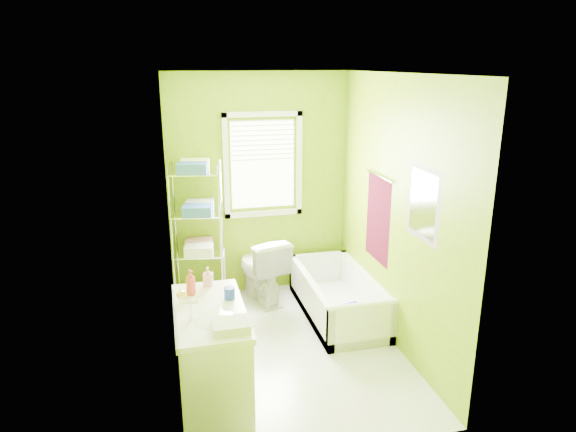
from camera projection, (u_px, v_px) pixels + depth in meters
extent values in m
plane|color=silver|center=(288.00, 348.00, 5.02)|extent=(2.90, 2.90, 0.00)
cube|color=#6A8C06|center=(259.00, 186.00, 6.00)|extent=(2.10, 0.04, 2.60)
cube|color=#6A8C06|center=(341.00, 287.00, 3.30)|extent=(2.10, 0.04, 2.60)
cube|color=#6A8C06|center=(170.00, 230.00, 4.41)|extent=(0.04, 2.90, 2.60)
cube|color=#6A8C06|center=(395.00, 214.00, 4.89)|extent=(0.04, 2.90, 2.60)
cube|color=white|center=(288.00, 73.00, 4.28)|extent=(2.10, 2.90, 0.04)
cube|color=white|center=(263.00, 165.00, 5.93)|extent=(0.74, 0.01, 1.01)
cube|color=white|center=(264.00, 213.00, 6.08)|extent=(0.92, 0.05, 0.06)
cube|color=white|center=(262.00, 114.00, 5.74)|extent=(0.92, 0.05, 0.06)
cube|color=white|center=(226.00, 167.00, 5.81)|extent=(0.06, 0.05, 1.22)
cube|color=white|center=(299.00, 163.00, 6.01)|extent=(0.06, 0.05, 1.22)
cube|color=white|center=(263.00, 140.00, 5.82)|extent=(0.72, 0.02, 0.50)
cube|color=white|center=(177.00, 315.00, 3.57)|extent=(0.02, 0.80, 2.00)
sphere|color=gold|center=(181.00, 294.00, 3.89)|extent=(0.07, 0.07, 0.07)
cube|color=#430718|center=(378.00, 219.00, 5.25)|extent=(0.02, 0.58, 0.90)
cylinder|color=silver|center=(379.00, 176.00, 5.12)|extent=(0.02, 0.62, 0.02)
cube|color=#CC5972|center=(424.00, 204.00, 4.30)|extent=(0.02, 0.54, 0.64)
cube|color=white|center=(423.00, 204.00, 4.30)|extent=(0.01, 0.44, 0.54)
cube|color=white|center=(337.00, 310.00, 5.68)|extent=(0.71, 1.52, 0.10)
cube|color=white|center=(310.00, 299.00, 5.56)|extent=(0.07, 1.52, 0.46)
cube|color=white|center=(365.00, 293.00, 5.71)|extent=(0.07, 1.52, 0.46)
cube|color=white|center=(362.00, 327.00, 4.96)|extent=(0.71, 0.07, 0.46)
cube|color=white|center=(318.00, 271.00, 6.31)|extent=(0.71, 0.07, 0.46)
cylinder|color=white|center=(363.00, 306.00, 4.89)|extent=(0.71, 0.07, 0.07)
cylinder|color=blue|center=(354.00, 326.00, 5.19)|extent=(0.31, 0.31, 0.05)
cylinder|color=yellow|center=(354.00, 322.00, 5.17)|extent=(0.29, 0.29, 0.04)
cube|color=blue|center=(347.00, 312.00, 5.26)|extent=(0.22, 0.09, 0.20)
imported|color=white|center=(261.00, 268.00, 5.94)|extent=(0.63, 0.86, 0.79)
cube|color=silver|center=(212.00, 357.00, 4.18)|extent=(0.53, 1.05, 0.77)
cube|color=silver|center=(210.00, 312.00, 4.06)|extent=(0.56, 1.08, 0.05)
ellipsoid|color=white|center=(214.00, 321.00, 3.93)|extent=(0.36, 0.47, 0.13)
cylinder|color=silver|center=(190.00, 311.00, 3.86)|extent=(0.03, 0.03, 0.16)
cylinder|color=silver|center=(190.00, 303.00, 3.84)|extent=(0.12, 0.02, 0.02)
imported|color=#CE3C48|center=(191.00, 282.00, 4.28)|extent=(0.11, 0.11, 0.22)
imported|color=pink|center=(208.00, 276.00, 4.46)|extent=(0.10, 0.10, 0.17)
cylinder|color=#1B30B5|center=(229.00, 293.00, 4.22)|extent=(0.09, 0.09, 0.10)
cube|color=silver|center=(231.00, 326.00, 3.73)|extent=(0.27, 0.21, 0.07)
cylinder|color=silver|center=(172.00, 241.00, 5.55)|extent=(0.02, 0.02, 1.65)
cylinder|color=silver|center=(176.00, 232.00, 5.86)|extent=(0.02, 0.02, 1.65)
cylinder|color=silver|center=(221.00, 240.00, 5.59)|extent=(0.02, 0.02, 1.65)
cylinder|color=silver|center=(222.00, 231.00, 5.90)|extent=(0.02, 0.02, 1.65)
cube|color=silver|center=(201.00, 291.00, 5.92)|extent=(0.59, 0.42, 0.02)
cube|color=silver|center=(199.00, 253.00, 5.79)|extent=(0.59, 0.42, 0.02)
cube|color=silver|center=(197.00, 214.00, 5.65)|extent=(0.59, 0.42, 0.02)
cube|color=silver|center=(194.00, 172.00, 5.52)|extent=(0.59, 0.42, 0.02)
cube|color=#2B529E|center=(192.00, 168.00, 5.40)|extent=(0.34, 0.25, 0.11)
cube|color=#FCF79A|center=(195.00, 164.00, 5.62)|extent=(0.34, 0.25, 0.11)
cube|color=#2B529E|center=(197.00, 211.00, 5.54)|extent=(0.34, 0.25, 0.11)
cube|color=silver|center=(200.00, 205.00, 5.75)|extent=(0.34, 0.25, 0.11)
cube|color=silver|center=(199.00, 250.00, 5.69)|extent=(0.34, 0.25, 0.11)
cube|color=#C7878D|center=(199.00, 244.00, 5.90)|extent=(0.34, 0.25, 0.11)
cube|color=#C7878D|center=(224.00, 274.00, 5.88)|extent=(0.07, 0.29, 0.52)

